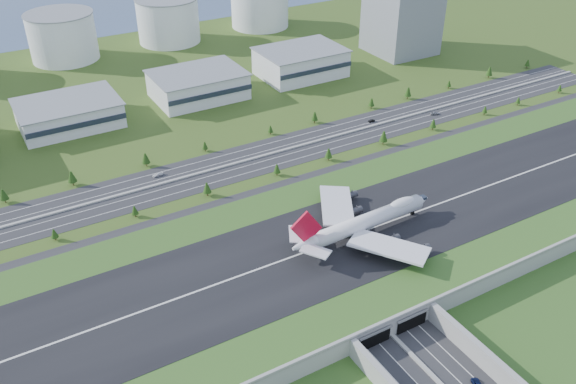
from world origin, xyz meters
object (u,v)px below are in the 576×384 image
car_2 (477,384)px  office_tower (402,17)px  boeing_747 (365,222)px  car_6 (435,113)px  car_7 (158,175)px  car_5 (371,121)px

car_2 → office_tower: bearing=-105.8°
boeing_747 → car_6: (122.18, 90.65, -13.55)m
car_6 → car_7: bearing=108.3°
office_tower → car_2: 337.11m
office_tower → car_7: (-235.12, -91.11, -26.56)m
car_6 → car_7: car_6 is taller
boeing_747 → car_7: (-56.71, 105.53, -13.58)m
boeing_747 → car_2: 82.73m
office_tower → boeing_747: (-178.41, -196.64, -12.98)m
car_7 → boeing_747: bearing=25.3°
boeing_747 → car_7: 120.57m
office_tower → car_5: (-97.59, -94.61, -26.65)m
boeing_747 → car_7: boeing_747 is taller
car_7 → car_5: bearing=85.6°
boeing_747 → car_6: 152.73m
car_5 → car_7: (-137.53, 3.50, 0.09)m
office_tower → boeing_747: office_tower is taller
boeing_747 → car_6: boeing_747 is taller
car_6 → car_7: 179.50m
office_tower → car_2: bearing=-124.3°
boeing_747 → car_6: bearing=34.4°
boeing_747 → car_6: size_ratio=12.20×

